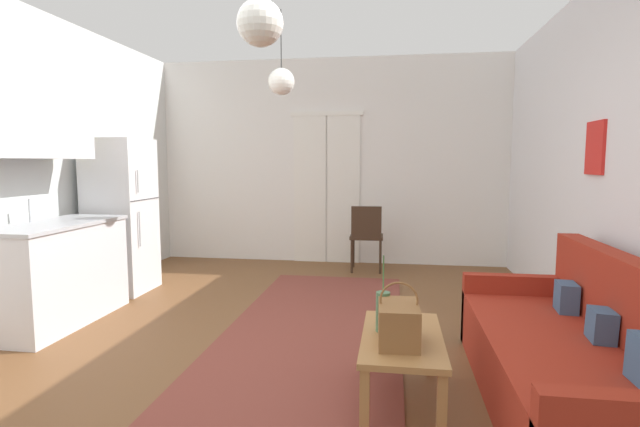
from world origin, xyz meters
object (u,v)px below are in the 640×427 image
(coffee_table, at_px, (402,345))
(accent_chair, at_px, (366,234))
(couch, at_px, (578,363))
(handbag, at_px, (398,323))
(bamboo_vase, at_px, (383,311))
(refrigerator, at_px, (121,216))
(pendant_lamp_near, at_px, (260,23))
(pendant_lamp_far, at_px, (281,82))

(coffee_table, relative_size, accent_chair, 1.04)
(couch, height_order, handbag, couch)
(bamboo_vase, relative_size, accent_chair, 0.54)
(refrigerator, xyz_separation_m, pendant_lamp_near, (2.23, -2.34, 1.29))
(couch, distance_m, handbag, 1.06)
(bamboo_vase, height_order, handbag, bamboo_vase)
(bamboo_vase, relative_size, pendant_lamp_far, 0.58)
(coffee_table, height_order, handbag, handbag)
(couch, bearing_deg, handbag, -169.39)
(bamboo_vase, xyz_separation_m, pendant_lamp_near, (-0.63, -0.35, 1.59))
(refrigerator, relative_size, pendant_lamp_far, 2.11)
(pendant_lamp_far, bearing_deg, handbag, -60.02)
(coffee_table, height_order, accent_chair, accent_chair)
(couch, xyz_separation_m, handbag, (-1.02, -0.19, 0.25))
(refrigerator, bearing_deg, couch, -26.47)
(coffee_table, relative_size, bamboo_vase, 1.93)
(coffee_table, relative_size, pendant_lamp_far, 1.13)
(handbag, height_order, pendant_lamp_near, pendant_lamp_near)
(handbag, height_order, accent_chair, accent_chair)
(coffee_table, relative_size, handbag, 2.53)
(pendant_lamp_near, bearing_deg, accent_chair, 84.58)
(accent_chair, bearing_deg, couch, 111.38)
(coffee_table, distance_m, refrigerator, 3.65)
(bamboo_vase, distance_m, handbag, 0.20)
(handbag, bearing_deg, bamboo_vase, 116.82)
(accent_chair, bearing_deg, coffee_table, 95.35)
(pendant_lamp_near, bearing_deg, coffee_table, 21.40)
(couch, bearing_deg, coffee_table, -176.13)
(pendant_lamp_far, bearing_deg, refrigerator, 172.27)
(bamboo_vase, bearing_deg, handbag, -63.18)
(coffee_table, distance_m, handbag, 0.21)
(coffee_table, xyz_separation_m, handbag, (-0.02, -0.12, 0.17))
(coffee_table, xyz_separation_m, accent_chair, (-0.40, 3.38, 0.14))
(couch, bearing_deg, pendant_lamp_near, -168.28)
(couch, xyz_separation_m, coffee_table, (-0.99, -0.07, 0.07))
(accent_chair, distance_m, pendant_lamp_near, 4.03)
(pendant_lamp_near, xyz_separation_m, pendant_lamp_far, (-0.38, 2.09, 0.05))
(bamboo_vase, relative_size, refrigerator, 0.28)
(coffee_table, height_order, pendant_lamp_far, pendant_lamp_far)
(bamboo_vase, bearing_deg, coffee_table, -25.61)
(handbag, xyz_separation_m, refrigerator, (-2.96, 2.17, 0.31))
(coffee_table, bearing_deg, refrigerator, 145.56)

